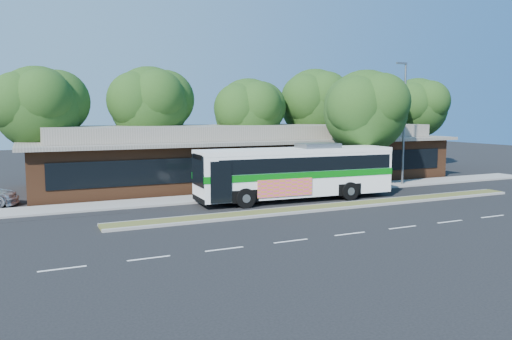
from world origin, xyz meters
The scene contains 13 objects.
ground centered at (0.00, 0.00, 0.00)m, with size 120.00×120.00×0.00m, color black.
median_strip centered at (0.00, 0.60, 0.07)m, with size 26.00×1.10×0.15m, color #4A5022.
sidewalk centered at (0.00, 6.40, 0.06)m, with size 44.00×2.60×0.12m, color gray.
plaza_building centered at (0.00, 12.99, 2.13)m, with size 33.20×11.20×4.45m.
lamp_post centered at (9.56, 6.00, 4.90)m, with size 0.93×0.18×9.07m.
tree_bg_a centered at (-14.58, 15.14, 5.87)m, with size 6.47×5.80×8.63m.
tree_bg_b centered at (-6.57, 16.14, 6.14)m, with size 6.69×6.00×9.00m.
tree_bg_c centered at (1.40, 15.13, 5.59)m, with size 6.24×5.60×8.26m.
tree_bg_d centered at (8.45, 16.15, 6.42)m, with size 6.91×6.20×9.37m.
tree_bg_e centered at (14.42, 15.14, 5.74)m, with size 6.47×5.80×8.50m.
tree_bg_f centered at (20.43, 16.14, 6.06)m, with size 6.69×6.00×8.92m.
transit_bus centered at (-0.80, 3.73, 1.95)m, with size 12.61×3.34×3.51m.
sidewalk_tree centered at (6.64, 6.34, 5.64)m, with size 6.60×5.92×8.45m.
Camera 1 is at (-15.98, -22.96, 5.31)m, focal length 35.00 mm.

